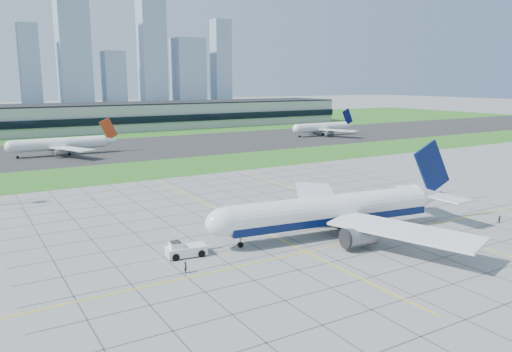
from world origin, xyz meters
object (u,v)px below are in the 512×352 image
at_px(crew_far, 500,220).
at_px(distant_jet_2, 322,127).
at_px(distant_jet_1, 61,144).
at_px(pushback_tug, 184,250).
at_px(crew_near, 186,267).
at_px(airliner, 332,211).

bearing_deg(crew_far, distant_jet_2, 93.99).
distance_m(crew_far, distant_jet_2, 166.75).
distance_m(distant_jet_1, distant_jet_2, 132.25).
bearing_deg(pushback_tug, crew_near, -104.17).
bearing_deg(distant_jet_2, distant_jet_1, -178.92).
relative_size(pushback_tug, crew_near, 5.35).
xyz_separation_m(airliner, pushback_tug, (-28.98, 3.22, -3.48)).
xyz_separation_m(pushback_tug, crew_far, (63.42, -15.38, -0.38)).
distance_m(crew_near, distant_jet_1, 139.17).
bearing_deg(distant_jet_1, distant_jet_2, 1.08).
bearing_deg(distant_jet_2, crew_near, -134.53).
distance_m(pushback_tug, distant_jet_2, 191.60).
height_order(crew_near, distant_jet_2, distant_jet_2).
distance_m(crew_near, distant_jet_2, 198.46).
height_order(pushback_tug, crew_near, pushback_tug).
xyz_separation_m(crew_near, distant_jet_2, (139.16, 141.44, 3.57)).
distance_m(pushback_tug, distant_jet_1, 132.11).
xyz_separation_m(distant_jet_1, distant_jet_2, (132.22, 2.49, -0.00)).
bearing_deg(pushback_tug, distant_jet_2, 51.80).
relative_size(airliner, crew_far, 33.35).
relative_size(airliner, distant_jet_2, 1.28).
bearing_deg(pushback_tug, airliner, 0.87).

